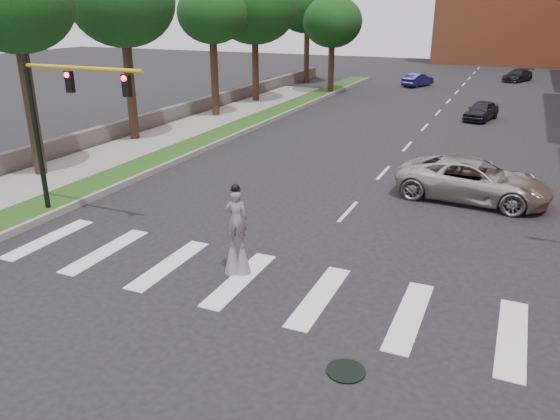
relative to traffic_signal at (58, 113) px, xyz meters
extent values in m
plane|color=black|center=(9.78, -3.00, -4.15)|extent=(160.00, 160.00, 0.00)
cube|color=#1B4012|center=(-1.72, 17.00, -4.03)|extent=(2.00, 60.00, 0.25)
cube|color=gray|center=(-0.67, 17.00, -4.01)|extent=(0.20, 60.00, 0.28)
cube|color=gray|center=(-4.72, 7.00, -4.06)|extent=(4.00, 60.00, 0.18)
cube|color=#504C45|center=(-7.22, 19.00, -3.60)|extent=(0.50, 56.00, 1.10)
cylinder|color=black|center=(12.78, -5.00, -4.13)|extent=(0.90, 0.90, 0.04)
cylinder|color=black|center=(-1.22, 0.00, -1.05)|extent=(0.20, 0.20, 6.20)
cylinder|color=gold|center=(1.38, 0.00, 1.65)|extent=(5.20, 0.14, 0.14)
cube|color=black|center=(0.78, 0.00, 1.15)|extent=(0.28, 0.18, 0.75)
cylinder|color=#FF0C0C|center=(0.78, -0.10, 1.40)|extent=(0.18, 0.06, 0.18)
cube|color=black|center=(3.28, 0.00, 1.15)|extent=(0.28, 0.18, 0.75)
cylinder|color=#FF0C0C|center=(3.28, -0.10, 1.40)|extent=(0.18, 0.06, 0.18)
cylinder|color=black|center=(8.37, -1.56, -3.70)|extent=(0.07, 0.07, 0.90)
cylinder|color=black|center=(8.07, -1.66, -3.70)|extent=(0.07, 0.07, 0.90)
cone|color=slate|center=(8.37, -1.56, -3.59)|extent=(0.52, 0.52, 1.13)
cone|color=slate|center=(8.07, -1.66, -3.59)|extent=(0.52, 0.52, 1.13)
imported|color=slate|center=(8.22, -1.61, -2.33)|extent=(0.77, 0.62, 1.83)
sphere|color=black|center=(8.22, -1.61, -1.36)|extent=(0.26, 0.26, 0.26)
cylinder|color=black|center=(8.22, -1.61, -1.41)|extent=(0.34, 0.34, 0.02)
cube|color=yellow|center=(8.18, -1.47, -1.83)|extent=(0.22, 0.05, 0.10)
imported|color=#ABA8A1|center=(14.20, 8.54, -3.28)|extent=(6.54, 3.47, 1.75)
imported|color=black|center=(13.07, 27.27, -3.46)|extent=(2.52, 4.32, 1.38)
imported|color=navy|center=(5.51, 43.56, -3.48)|extent=(2.83, 4.29, 1.34)
imported|color=black|center=(14.92, 52.07, -3.49)|extent=(3.51, 4.88, 1.31)
cylinder|color=black|center=(-5.39, 3.67, -0.80)|extent=(0.56, 0.56, 6.69)
ellipsoid|color=black|center=(-5.39, 3.67, 3.84)|extent=(5.19, 5.19, 4.41)
cylinder|color=black|center=(-5.94, 11.67, -0.86)|extent=(0.56, 0.56, 6.58)
ellipsoid|color=black|center=(-5.94, 11.67, 3.92)|extent=(5.98, 5.98, 5.09)
cylinder|color=black|center=(-5.23, 20.41, -1.09)|extent=(0.56, 0.56, 6.12)
ellipsoid|color=black|center=(-5.23, 20.41, 3.20)|extent=(4.94, 4.94, 4.20)
cylinder|color=black|center=(-5.49, 27.76, -1.14)|extent=(0.56, 0.56, 6.02)
ellipsoid|color=black|center=(-5.49, 27.76, 3.64)|extent=(7.05, 7.05, 5.99)
cylinder|color=black|center=(-6.19, 41.69, -0.99)|extent=(0.56, 0.56, 6.33)
ellipsoid|color=black|center=(-6.19, 41.69, 3.94)|extent=(7.04, 7.04, 5.99)
cylinder|color=black|center=(-1.19, 35.14, -1.58)|extent=(0.56, 0.56, 5.14)
ellipsoid|color=black|center=(-1.19, 35.14, 2.35)|extent=(5.44, 5.44, 4.62)
camera|label=1|loc=(15.56, -15.08, 3.66)|focal=35.00mm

